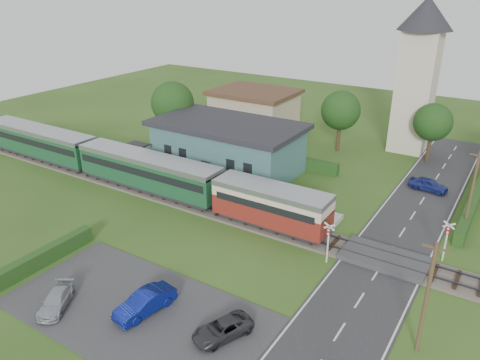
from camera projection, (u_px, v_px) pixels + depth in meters
The scene contains 28 objects.
ground at pixel (255, 236), 38.05m from camera, with size 120.00×120.00×0.00m, color #2D4C19.
railway_track at pixel (267, 225), 39.56m from camera, with size 76.00×3.20×0.49m.
road at pixel (376, 274), 33.12m from camera, with size 6.00×70.00×0.05m, color #28282B.
car_park at pixel (137, 311), 29.47m from camera, with size 17.00×9.00×0.08m, color #333335.
crossing_deck at pixel (385, 259), 34.60m from camera, with size 6.20×3.40×0.45m, color #333335.
platform at pixel (196, 185), 46.91m from camera, with size 30.00×3.00×0.45m, color gray.
equipment_hut at pixel (136, 156), 50.23m from camera, with size 2.30×2.30×2.55m.
station_building at pixel (228, 146), 50.41m from camera, with size 16.00×9.00×5.30m.
train at pixel (124, 164), 46.81m from camera, with size 43.20×2.90×3.40m.
church_tower at pixel (419, 65), 53.22m from camera, with size 6.00×6.00×17.60m.
house_west at pixel (254, 110), 63.68m from camera, with size 10.80×8.80×5.50m.
hedge_carpark at pixel (40, 259), 33.92m from camera, with size 0.80×9.00×1.20m, color #193814.
hedge_roadside at pixel (475, 198), 43.23m from camera, with size 0.80×18.00×1.20m, color #193814.
hedge_station at pixel (249, 151), 54.72m from camera, with size 22.00×0.80×1.30m, color #193814.
tree_a at pixel (173, 103), 56.59m from camera, with size 5.20×5.20×8.00m.
tree_b at pixel (341, 111), 54.86m from camera, with size 4.60×4.60×7.34m.
tree_c at pixel (433, 122), 51.64m from camera, with size 4.20×4.20×6.78m.
utility_pole_b at pixel (427, 297), 24.98m from camera, with size 1.40×0.22×7.00m.
utility_pole_c at pixel (472, 191), 37.38m from camera, with size 1.40×0.22×7.00m.
crossing_signal_near at pixel (328, 237), 33.74m from camera, with size 0.84×0.28×3.28m.
crossing_signal_far at pixel (447, 236), 33.92m from camera, with size 0.84×0.28×3.28m.
streetlamp_west at pixel (191, 109), 63.15m from camera, with size 0.30×0.30×5.15m.
car_on_road at pixel (428, 185), 45.88m from camera, with size 1.49×3.70×1.26m, color navy.
car_park_blue at pixel (145, 303), 29.08m from camera, with size 1.44×4.12×1.36m, color navy.
car_park_silver at pixel (56, 300), 29.54m from camera, with size 1.44×3.55×1.03m, color #A2A8B3.
car_park_dark at pixel (222, 329), 27.14m from camera, with size 1.70×3.68×1.02m, color #2F3034.
pedestrian_near at pixel (267, 197), 42.12m from camera, with size 0.55×0.36×1.51m, color gray.
pedestrian_far at pixel (149, 164), 49.58m from camera, with size 0.74×0.58×1.52m, color gray.
Camera 1 is at (16.71, -28.59, 19.33)m, focal length 35.00 mm.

